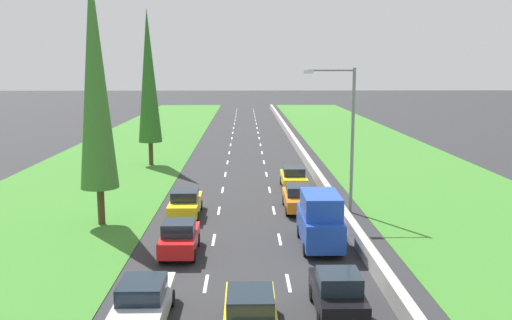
{
  "coord_description": "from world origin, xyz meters",
  "views": [
    {
      "loc": [
        -0.08,
        -1.3,
        9.09
      ],
      "look_at": [
        0.83,
        43.62,
        1.48
      ],
      "focal_mm": 38.93,
      "sensor_mm": 36.0,
      "label": 1
    }
  ],
  "objects": [
    {
      "name": "blue_van_right_lane",
      "position": [
        3.71,
        25.83,
        1.4
      ],
      "size": [
        1.96,
        4.9,
        2.82
      ],
      "color": "#1E47B7",
      "rests_on": "ground"
    },
    {
      "name": "yellow_sedan_centre_lane",
      "position": [
        0.08,
        16.32,
        0.81
      ],
      "size": [
        1.82,
        4.5,
        1.64
      ],
      "color": "yellow",
      "rests_on": "ground"
    },
    {
      "name": "yellow_sedan_right_lane",
      "position": [
        3.58,
        39.55,
        0.81
      ],
      "size": [
        1.82,
        4.5,
        1.64
      ],
      "color": "yellow",
      "rests_on": "ground"
    },
    {
      "name": "orange_sedan_right_lane",
      "position": [
        3.32,
        33.05,
        0.81
      ],
      "size": [
        1.82,
        4.5,
        1.64
      ],
      "color": "orange",
      "rests_on": "ground"
    },
    {
      "name": "silver_sedan_left_lane",
      "position": [
        -3.72,
        17.39,
        0.81
      ],
      "size": [
        1.82,
        4.5,
        1.64
      ],
      "color": "silver",
      "rests_on": "ground"
    },
    {
      "name": "street_light_mast",
      "position": [
        6.21,
        32.48,
        5.23
      ],
      "size": [
        3.2,
        0.28,
        9.0
      ],
      "color": "gray",
      "rests_on": "ground"
    },
    {
      "name": "lane_markings",
      "position": [
        0.0,
        60.0,
        0.01
      ],
      "size": [
        3.64,
        116.0,
        0.01
      ],
      "color": "white",
      "rests_on": "ground"
    },
    {
      "name": "grass_verge_left",
      "position": [
        -12.65,
        60.0,
        0.02
      ],
      "size": [
        14.0,
        140.0,
        0.04
      ],
      "primitive_type": "cube",
      "color": "#387528",
      "rests_on": "ground"
    },
    {
      "name": "red_hatchback_left_lane",
      "position": [
        -3.29,
        24.78,
        0.84
      ],
      "size": [
        1.74,
        3.9,
        1.72
      ],
      "color": "red",
      "rests_on": "ground"
    },
    {
      "name": "yellow_sedan_left_lane",
      "position": [
        -3.74,
        31.86,
        0.81
      ],
      "size": [
        1.82,
        4.5,
        1.64
      ],
      "color": "yellow",
      "rests_on": "ground"
    },
    {
      "name": "grass_verge_right",
      "position": [
        14.35,
        60.0,
        0.02
      ],
      "size": [
        14.0,
        140.0,
        0.04
      ],
      "primitive_type": "cube",
      "color": "#387528",
      "rests_on": "ground"
    },
    {
      "name": "black_hatchback_right_lane",
      "position": [
        3.32,
        17.95,
        0.84
      ],
      "size": [
        1.74,
        3.9,
        1.72
      ],
      "color": "black",
      "rests_on": "ground"
    },
    {
      "name": "median_barrier",
      "position": [
        5.7,
        60.0,
        0.42
      ],
      "size": [
        0.44,
        120.0,
        0.85
      ],
      "primitive_type": "cube",
      "color": "#9E9B93",
      "rests_on": "ground"
    },
    {
      "name": "poplar_tree_second",
      "position": [
        -8.42,
        30.04,
        8.46
      ],
      "size": [
        2.17,
        2.17,
        14.81
      ],
      "color": "#4C3823",
      "rests_on": "ground"
    },
    {
      "name": "poplar_tree_third",
      "position": [
        -8.8,
        49.66,
        8.18
      ],
      "size": [
        2.16,
        2.16,
        14.25
      ],
      "color": "#4C3823",
      "rests_on": "ground"
    },
    {
      "name": "ground_plane",
      "position": [
        0.0,
        60.0,
        0.0
      ],
      "size": [
        300.0,
        300.0,
        0.0
      ],
      "primitive_type": "plane",
      "color": "#28282B",
      "rests_on": "ground"
    }
  ]
}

